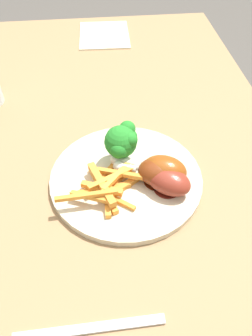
# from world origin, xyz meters

# --- Properties ---
(ground_plane) EXTENTS (6.00, 6.00, 0.00)m
(ground_plane) POSITION_xyz_m (0.00, 0.00, 0.00)
(ground_plane) COLOR #4C4742
(dining_table) EXTENTS (1.23, 0.72, 0.70)m
(dining_table) POSITION_xyz_m (0.00, 0.00, 0.60)
(dining_table) COLOR #8E6B47
(dining_table) RESTS_ON ground_plane
(dinner_plate) EXTENTS (0.26, 0.26, 0.01)m
(dinner_plate) POSITION_xyz_m (-0.07, -0.04, 0.71)
(dinner_plate) COLOR beige
(dinner_plate) RESTS_ON dining_table
(broccoli_floret_front) EXTENTS (0.07, 0.06, 0.07)m
(broccoli_floret_front) POSITION_xyz_m (-0.04, -0.03, 0.76)
(broccoli_floret_front) COLOR #74A548
(broccoli_floret_front) RESTS_ON dinner_plate
(carrot_fries_pile) EXTENTS (0.12, 0.16, 0.03)m
(carrot_fries_pile) POSITION_xyz_m (-0.10, -0.00, 0.72)
(carrot_fries_pile) COLOR orange
(carrot_fries_pile) RESTS_ON dinner_plate
(chicken_drumstick_near) EXTENTS (0.10, 0.12, 0.04)m
(chicken_drumstick_near) POSITION_xyz_m (-0.11, -0.10, 0.73)
(chicken_drumstick_near) COLOR #571911
(chicken_drumstick_near) RESTS_ON dinner_plate
(chicken_drumstick_far) EXTENTS (0.08, 0.13, 0.05)m
(chicken_drumstick_far) POSITION_xyz_m (-0.09, -0.09, 0.74)
(chicken_drumstick_far) COLOR #5C240A
(chicken_drumstick_far) RESTS_ON dinner_plate
(chicken_drumstick_extra) EXTENTS (0.07, 0.11, 0.04)m
(chicken_drumstick_extra) POSITION_xyz_m (-0.09, -0.08, 0.73)
(chicken_drumstick_extra) COLOR #4C1909
(chicken_drumstick_extra) RESTS_ON dinner_plate
(fork) EXTENTS (0.01, 0.19, 0.00)m
(fork) POSITION_xyz_m (-0.32, 0.04, 0.70)
(fork) COLOR silver
(fork) RESTS_ON dining_table
(napkin) EXTENTS (0.17, 0.15, 0.00)m
(napkin) POSITION_xyz_m (0.49, -0.03, 0.70)
(napkin) COLOR beige
(napkin) RESTS_ON dining_table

